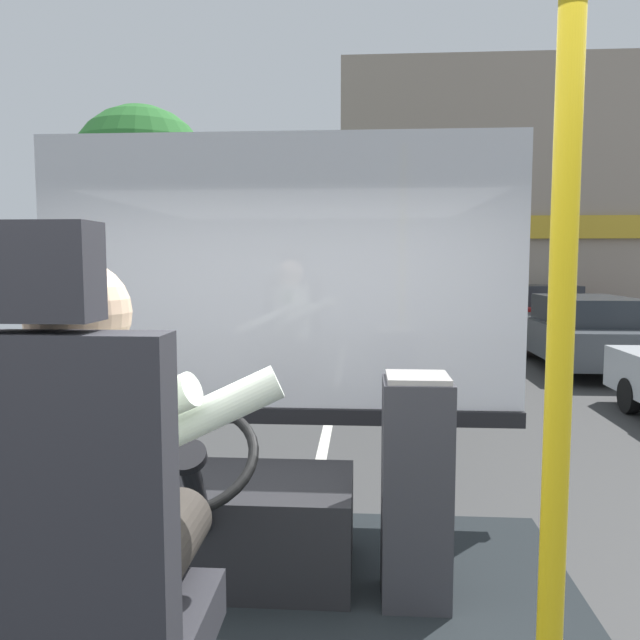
# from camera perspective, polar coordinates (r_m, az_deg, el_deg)

# --- Properties ---
(ground) EXTENTS (18.00, 44.00, 0.06)m
(ground) POSITION_cam_1_polar(r_m,az_deg,el_deg) (10.56, 1.50, -6.17)
(ground) COLOR #393939
(driver_seat) EXTENTS (0.48, 0.48, 1.38)m
(driver_seat) POSITION_cam_1_polar(r_m,az_deg,el_deg) (1.51, -21.32, -22.83)
(driver_seat) COLOR black
(driver_seat) RESTS_ON bus_floor
(bus_driver) EXTENTS (0.79, 0.54, 0.79)m
(bus_driver) POSITION_cam_1_polar(r_m,az_deg,el_deg) (1.53, -19.60, -14.17)
(bus_driver) COLOR #332D28
(bus_driver) RESTS_ON driver_seat
(steering_console) EXTENTS (1.10, 0.98, 0.79)m
(steering_console) POSITION_cam_1_polar(r_m,az_deg,el_deg) (2.77, -9.08, -17.78)
(steering_console) COLOR black
(steering_console) RESTS_ON bus_floor
(handrail_pole) EXTENTS (0.04, 0.04, 2.26)m
(handrail_pole) POSITION_cam_1_polar(r_m,az_deg,el_deg) (1.11, 20.98, -4.02)
(handrail_pole) COLOR gold
(handrail_pole) RESTS_ON bus_floor
(fare_box) EXTENTS (0.26, 0.26, 0.88)m
(fare_box) POSITION_cam_1_polar(r_m,az_deg,el_deg) (2.50, 8.73, -14.97)
(fare_box) COLOR #333338
(fare_box) RESTS_ON bus_floor
(windshield_panel) EXTENTS (2.50, 0.08, 1.48)m
(windshield_panel) POSITION_cam_1_polar(r_m,az_deg,el_deg) (3.20, -3.85, 0.73)
(windshield_panel) COLOR silver
(street_tree) EXTENTS (2.56, 2.56, 4.93)m
(street_tree) POSITION_cam_1_polar(r_m,az_deg,el_deg) (12.26, -15.96, 12.34)
(street_tree) COLOR #4C3828
(street_tree) RESTS_ON ground
(shop_building) EXTENTS (12.16, 4.64, 7.48)m
(shop_building) POSITION_cam_1_polar(r_m,az_deg,el_deg) (20.05, 20.03, 9.80)
(shop_building) COLOR gray
(shop_building) RESTS_ON ground
(parked_car_charcoal) EXTENTS (1.85, 4.33, 1.41)m
(parked_car_charcoal) POSITION_cam_1_polar(r_m,az_deg,el_deg) (13.20, 22.85, -0.96)
(parked_car_charcoal) COLOR #474C51
(parked_car_charcoal) RESTS_ON ground
(parked_car_red) EXTENTS (1.77, 4.16, 1.47)m
(parked_car_red) POSITION_cam_1_polar(r_m,az_deg,el_deg) (17.78, 19.41, 0.79)
(parked_car_red) COLOR maroon
(parked_car_red) RESTS_ON ground
(parked_car_green) EXTENTS (1.83, 4.50, 1.43)m
(parked_car_green) POSITION_cam_1_polar(r_m,az_deg,el_deg) (22.77, 16.11, 1.79)
(parked_car_green) COLOR #195633
(parked_car_green) RESTS_ON ground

